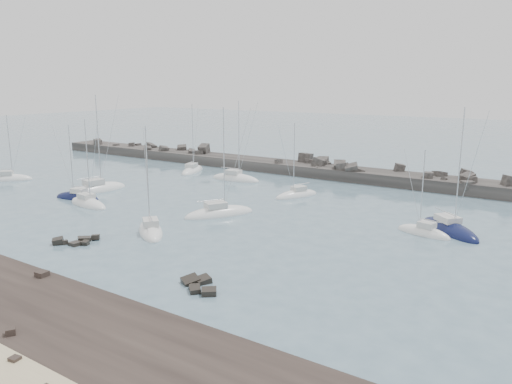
{
  "coord_description": "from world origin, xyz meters",
  "views": [
    {
      "loc": [
        38.19,
        -39.12,
        15.94
      ],
      "look_at": [
        3.78,
        12.0,
        2.34
      ],
      "focal_mm": 35.0,
      "sensor_mm": 36.0,
      "label": 1
    }
  ],
  "objects_px": {
    "sailboat_3": "(97,190)",
    "sailboat_13": "(88,204)",
    "sailboat_4": "(235,179)",
    "sailboat_8": "(449,230)",
    "sailboat_1": "(192,171)",
    "sailboat_5": "(151,231)",
    "sailboat_0": "(9,179)",
    "sailboat_2": "(77,198)",
    "sailboat_7": "(219,214)",
    "sailboat_6": "(297,196)",
    "sailboat_9": "(424,233)"
  },
  "relations": [
    {
      "from": "sailboat_1",
      "to": "sailboat_4",
      "type": "height_order",
      "value": "sailboat_4"
    },
    {
      "from": "sailboat_3",
      "to": "sailboat_5",
      "type": "relative_size",
      "value": 1.24
    },
    {
      "from": "sailboat_13",
      "to": "sailboat_2",
      "type": "bearing_deg",
      "value": 160.17
    },
    {
      "from": "sailboat_3",
      "to": "sailboat_7",
      "type": "bearing_deg",
      "value": -1.38
    },
    {
      "from": "sailboat_5",
      "to": "sailboat_6",
      "type": "relative_size",
      "value": 1.09
    },
    {
      "from": "sailboat_5",
      "to": "sailboat_2",
      "type": "bearing_deg",
      "value": 164.13
    },
    {
      "from": "sailboat_6",
      "to": "sailboat_7",
      "type": "bearing_deg",
      "value": -101.39
    },
    {
      "from": "sailboat_0",
      "to": "sailboat_13",
      "type": "distance_m",
      "value": 25.37
    },
    {
      "from": "sailboat_2",
      "to": "sailboat_4",
      "type": "height_order",
      "value": "sailboat_4"
    },
    {
      "from": "sailboat_5",
      "to": "sailboat_8",
      "type": "distance_m",
      "value": 32.58
    },
    {
      "from": "sailboat_6",
      "to": "sailboat_7",
      "type": "distance_m",
      "value": 14.53
    },
    {
      "from": "sailboat_8",
      "to": "sailboat_13",
      "type": "bearing_deg",
      "value": -161.37
    },
    {
      "from": "sailboat_1",
      "to": "sailboat_6",
      "type": "bearing_deg",
      "value": -15.12
    },
    {
      "from": "sailboat_1",
      "to": "sailboat_5",
      "type": "distance_m",
      "value": 37.55
    },
    {
      "from": "sailboat_3",
      "to": "sailboat_6",
      "type": "height_order",
      "value": "sailboat_3"
    },
    {
      "from": "sailboat_3",
      "to": "sailboat_7",
      "type": "height_order",
      "value": "sailboat_3"
    },
    {
      "from": "sailboat_0",
      "to": "sailboat_13",
      "type": "xyz_separation_m",
      "value": [
        25.1,
        -3.71,
        -0.01
      ]
    },
    {
      "from": "sailboat_3",
      "to": "sailboat_13",
      "type": "relative_size",
      "value": 1.25
    },
    {
      "from": "sailboat_8",
      "to": "sailboat_0",
      "type": "bearing_deg",
      "value": -171.05
    },
    {
      "from": "sailboat_0",
      "to": "sailboat_3",
      "type": "height_order",
      "value": "sailboat_3"
    },
    {
      "from": "sailboat_9",
      "to": "sailboat_5",
      "type": "bearing_deg",
      "value": -147.23
    },
    {
      "from": "sailboat_1",
      "to": "sailboat_2",
      "type": "distance_m",
      "value": 25.31
    },
    {
      "from": "sailboat_1",
      "to": "sailboat_7",
      "type": "height_order",
      "value": "sailboat_7"
    },
    {
      "from": "sailboat_3",
      "to": "sailboat_1",
      "type": "bearing_deg",
      "value": 87.75
    },
    {
      "from": "sailboat_0",
      "to": "sailboat_13",
      "type": "bearing_deg",
      "value": -8.41
    },
    {
      "from": "sailboat_4",
      "to": "sailboat_8",
      "type": "distance_m",
      "value": 38.26
    },
    {
      "from": "sailboat_13",
      "to": "sailboat_3",
      "type": "bearing_deg",
      "value": 133.92
    },
    {
      "from": "sailboat_0",
      "to": "sailboat_2",
      "type": "height_order",
      "value": "sailboat_0"
    },
    {
      "from": "sailboat_5",
      "to": "sailboat_7",
      "type": "relative_size",
      "value": 0.88
    },
    {
      "from": "sailboat_7",
      "to": "sailboat_0",
      "type": "bearing_deg",
      "value": -177.35
    },
    {
      "from": "sailboat_5",
      "to": "sailboat_7",
      "type": "xyz_separation_m",
      "value": [
        1.68,
        9.87,
        -0.0
      ]
    },
    {
      "from": "sailboat_1",
      "to": "sailboat_3",
      "type": "xyz_separation_m",
      "value": [
        -0.81,
        -20.61,
        0.02
      ]
    },
    {
      "from": "sailboat_1",
      "to": "sailboat_8",
      "type": "relative_size",
      "value": 0.91
    },
    {
      "from": "sailboat_5",
      "to": "sailboat_3",
      "type": "bearing_deg",
      "value": 154.53
    },
    {
      "from": "sailboat_5",
      "to": "sailboat_7",
      "type": "distance_m",
      "value": 10.02
    },
    {
      "from": "sailboat_0",
      "to": "sailboat_8",
      "type": "relative_size",
      "value": 0.8
    },
    {
      "from": "sailboat_0",
      "to": "sailboat_5",
      "type": "bearing_deg",
      "value": -10.91
    },
    {
      "from": "sailboat_4",
      "to": "sailboat_5",
      "type": "bearing_deg",
      "value": -71.07
    },
    {
      "from": "sailboat_7",
      "to": "sailboat_1",
      "type": "bearing_deg",
      "value": 137.09
    },
    {
      "from": "sailboat_6",
      "to": "sailboat_13",
      "type": "bearing_deg",
      "value": -135.72
    },
    {
      "from": "sailboat_4",
      "to": "sailboat_6",
      "type": "relative_size",
      "value": 1.24
    },
    {
      "from": "sailboat_9",
      "to": "sailboat_3",
      "type": "bearing_deg",
      "value": -173.3
    },
    {
      "from": "sailboat_2",
      "to": "sailboat_8",
      "type": "relative_size",
      "value": 0.77
    },
    {
      "from": "sailboat_0",
      "to": "sailboat_3",
      "type": "xyz_separation_m",
      "value": [
        19.07,
        2.54,
        0.01
      ]
    },
    {
      "from": "sailboat_4",
      "to": "sailboat_5",
      "type": "distance_m",
      "value": 30.82
    },
    {
      "from": "sailboat_4",
      "to": "sailboat_9",
      "type": "relative_size",
      "value": 1.43
    },
    {
      "from": "sailboat_13",
      "to": "sailboat_9",
      "type": "bearing_deg",
      "value": 16.1
    },
    {
      "from": "sailboat_5",
      "to": "sailboat_13",
      "type": "relative_size",
      "value": 1.01
    },
    {
      "from": "sailboat_3",
      "to": "sailboat_8",
      "type": "distance_m",
      "value": 49.36
    },
    {
      "from": "sailboat_2",
      "to": "sailboat_5",
      "type": "relative_size",
      "value": 0.9
    }
  ]
}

